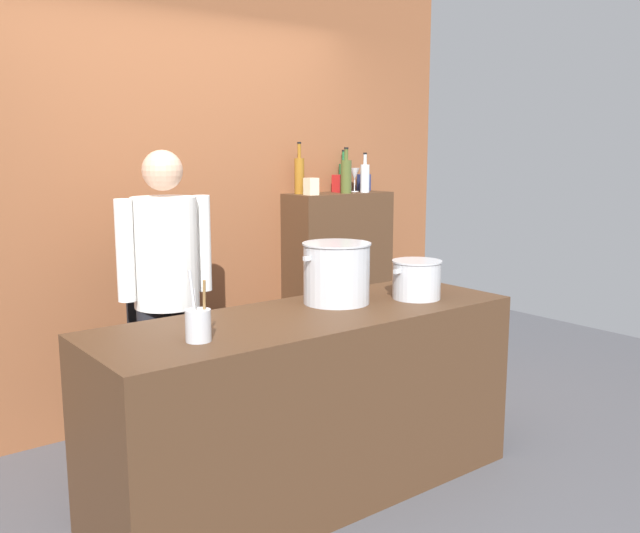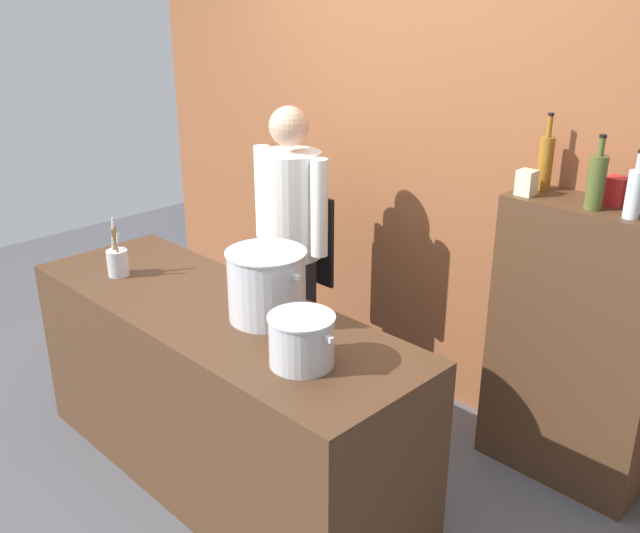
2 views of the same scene
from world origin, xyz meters
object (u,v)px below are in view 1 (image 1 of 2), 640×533
object	(u,v)px
stockpot_large	(337,273)
wine_bottle_clear	(365,177)
utensil_crock	(198,324)
wine_bottle_amber	(299,175)
wine_bottle_olive	(346,176)
wine_bottle_green	(343,176)
spice_tin_navy	(364,182)
spice_tin_cream	(311,186)
spice_tin_red	(340,183)
stockpot_small	(417,279)
chef	(166,283)
wine_glass_short	(355,175)

from	to	relation	value
stockpot_large	wine_bottle_clear	distance (m)	1.53
utensil_crock	wine_bottle_amber	bearing A→B (deg)	42.19
wine_bottle_olive	wine_bottle_green	xyz separation A→B (m)	(0.13, 0.18, -0.01)
spice_tin_navy	spice_tin_cream	distance (m)	0.63
spice_tin_navy	spice_tin_red	size ratio (longest dim) A/B	0.97
utensil_crock	spice_tin_cream	xyz separation A→B (m)	(1.49, 1.21, 0.45)
utensil_crock	spice_tin_navy	bearing A→B (deg)	33.34
wine_bottle_olive	spice_tin_red	bearing A→B (deg)	70.52
stockpot_small	wine_bottle_olive	distance (m)	1.39
chef	stockpot_large	size ratio (longest dim) A/B	4.12
chef	wine_bottle_clear	bearing A→B (deg)	-170.01
utensil_crock	stockpot_small	bearing A→B (deg)	1.46
stockpot_large	stockpot_small	xyz separation A→B (m)	(0.39, -0.17, -0.05)
wine_bottle_green	wine_bottle_amber	xyz separation A→B (m)	(-0.43, -0.05, 0.02)
stockpot_small	wine_bottle_olive	xyz separation A→B (m)	(0.52, 1.19, 0.49)
wine_bottle_green	spice_tin_navy	bearing A→B (deg)	-7.66
stockpot_small	spice_tin_red	distance (m)	1.48
wine_bottle_olive	spice_tin_cream	xyz separation A→B (m)	(-0.31, -0.01, -0.06)
wine_bottle_green	spice_tin_red	distance (m)	0.12
chef	wine_bottle_green	distance (m)	1.78
stockpot_large	utensil_crock	distance (m)	0.91
wine_glass_short	wine_bottle_olive	bearing A→B (deg)	-150.33
wine_bottle_olive	wine_glass_short	bearing A→B (deg)	29.67
wine_bottle_green	spice_tin_cream	world-z (taller)	wine_bottle_green
wine_bottle_amber	spice_tin_navy	distance (m)	0.61
spice_tin_red	spice_tin_cream	world-z (taller)	spice_tin_red
chef	spice_tin_navy	distance (m)	1.93
spice_tin_red	wine_glass_short	bearing A→B (deg)	-15.05
wine_bottle_clear	chef	bearing A→B (deg)	-169.37
stockpot_small	spice_tin_navy	bearing A→B (deg)	58.63
spice_tin_red	wine_bottle_green	bearing A→B (deg)	37.08
wine_bottle_clear	wine_bottle_olive	bearing A→B (deg)	176.40
chef	wine_bottle_olive	xyz separation A→B (m)	(1.51, 0.32, 0.52)
stockpot_large	wine_bottle_clear	size ratio (longest dim) A/B	1.46
spice_tin_cream	wine_bottle_green	bearing A→B (deg)	23.47
wine_bottle_green	spice_tin_navy	world-z (taller)	wine_bottle_green
stockpot_large	utensil_crock	xyz separation A→B (m)	(-0.88, -0.20, -0.08)
wine_bottle_amber	wine_bottle_clear	xyz separation A→B (m)	(0.46, -0.14, -0.02)
wine_glass_short	spice_tin_red	bearing A→B (deg)	164.95
wine_bottle_olive	spice_tin_navy	size ratio (longest dim) A/B	2.62
wine_bottle_olive	spice_tin_red	size ratio (longest dim) A/B	2.55
stockpot_large	wine_bottle_clear	world-z (taller)	wine_bottle_clear
wine_bottle_olive	spice_tin_red	xyz separation A→B (m)	(0.04, 0.12, -0.06)
utensil_crock	spice_tin_red	size ratio (longest dim) A/B	2.38
chef	utensil_crock	world-z (taller)	chef
wine_bottle_green	wine_bottle_clear	world-z (taller)	wine_bottle_green
chef	wine_bottle_amber	xyz separation A→B (m)	(1.21, 0.46, 0.53)
wine_bottle_green	spice_tin_red	bearing A→B (deg)	-142.92
stockpot_small	utensil_crock	bearing A→B (deg)	-178.54
chef	wine_bottle_clear	world-z (taller)	chef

